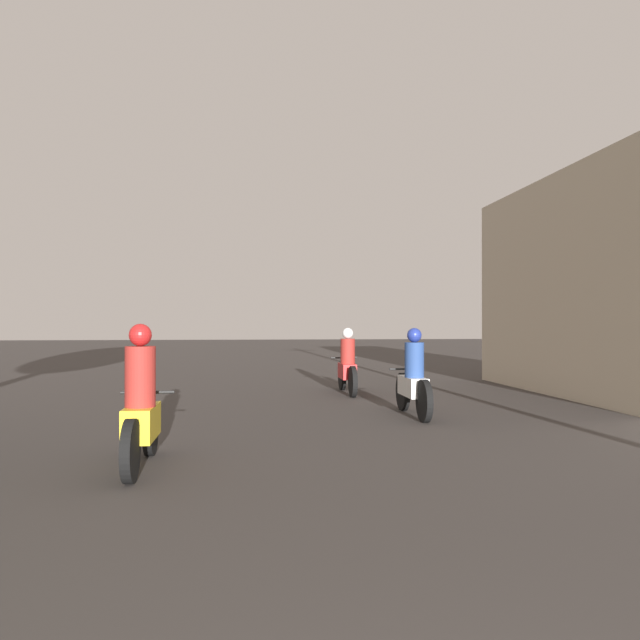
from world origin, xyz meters
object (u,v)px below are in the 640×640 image
(motorcycle_yellow, at_px, (141,410))
(building_right_near, at_px, (627,287))
(motorcycle_red, at_px, (347,367))
(motorcycle_white, at_px, (413,381))

(motorcycle_yellow, distance_m, building_right_near, 11.57)
(motorcycle_red, bearing_deg, building_right_near, -14.68)
(building_right_near, bearing_deg, motorcycle_white, -153.13)
(motorcycle_yellow, height_order, motorcycle_red, motorcycle_yellow)
(motorcycle_white, height_order, motorcycle_red, motorcycle_white)
(motorcycle_yellow, distance_m, motorcycle_red, 7.58)
(motorcycle_yellow, xyz_separation_m, motorcycle_white, (3.89, 3.32, -0.03))
(motorcycle_yellow, xyz_separation_m, motorcycle_red, (3.34, 6.80, -0.03))
(motorcycle_white, bearing_deg, motorcycle_yellow, -130.87)
(motorcycle_yellow, xyz_separation_m, building_right_near, (9.60, 6.21, 1.76))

